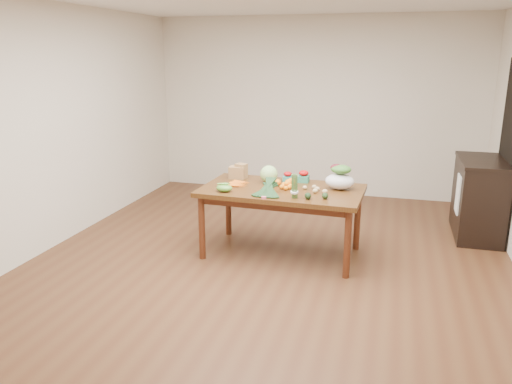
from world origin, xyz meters
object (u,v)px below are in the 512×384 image
(paper_bag, at_px, (237,171))
(cabinet, at_px, (479,198))
(kale_bunch, at_px, (267,188))
(salad_bag, at_px, (340,178))
(mandarin_cluster, at_px, (286,185))
(dining_table, at_px, (281,221))
(asparagus_bundle, at_px, (295,186))
(cabbage, at_px, (269,174))

(paper_bag, bearing_deg, cabinet, 18.53)
(kale_bunch, distance_m, salad_bag, 0.82)
(cabinet, distance_m, mandarin_cluster, 2.44)
(dining_table, xyz_separation_m, salad_bag, (0.60, 0.13, 0.49))
(mandarin_cluster, bearing_deg, dining_table, -169.28)
(cabinet, bearing_deg, asparagus_bundle, -141.58)
(asparagus_bundle, relative_size, salad_bag, 0.82)
(paper_bag, bearing_deg, asparagus_bundle, -38.20)
(cabinet, height_order, asparagus_bundle, asparagus_bundle)
(kale_bunch, height_order, asparagus_bundle, asparagus_bundle)
(cabbage, bearing_deg, cabinet, 23.30)
(kale_bunch, bearing_deg, mandarin_cluster, 70.58)
(mandarin_cluster, bearing_deg, paper_bag, 156.26)
(cabinet, bearing_deg, paper_bag, -161.47)
(dining_table, relative_size, asparagus_bundle, 6.83)
(salad_bag, bearing_deg, dining_table, -167.37)
(mandarin_cluster, relative_size, kale_bunch, 0.45)
(dining_table, relative_size, salad_bag, 5.56)
(mandarin_cluster, xyz_separation_m, salad_bag, (0.55, 0.12, 0.08))
(paper_bag, distance_m, mandarin_cluster, 0.70)
(kale_bunch, bearing_deg, dining_table, 77.44)
(cabinet, height_order, mandarin_cluster, cabinet)
(mandarin_cluster, height_order, salad_bag, salad_bag)
(dining_table, bearing_deg, asparagus_bundle, -56.48)
(cabbage, xyz_separation_m, salad_bag, (0.79, -0.07, 0.02))
(asparagus_bundle, bearing_deg, cabinet, 40.89)
(cabbage, bearing_deg, salad_bag, -4.75)
(dining_table, bearing_deg, kale_bunch, -102.56)
(kale_bunch, bearing_deg, cabbage, 104.26)
(dining_table, distance_m, mandarin_cluster, 0.42)
(asparagus_bundle, bearing_deg, paper_bag, 144.27)
(kale_bunch, bearing_deg, asparagus_bundle, -0.29)
(cabinet, distance_m, paper_bag, 2.92)
(kale_bunch, bearing_deg, salad_bag, 36.20)
(paper_bag, height_order, kale_bunch, paper_bag)
(cabinet, height_order, kale_bunch, cabinet)
(cabbage, bearing_deg, kale_bunch, -78.22)
(dining_table, xyz_separation_m, asparagus_bundle, (0.20, -0.34, 0.50))
(kale_bunch, height_order, salad_bag, salad_bag)
(dining_table, height_order, kale_bunch, kale_bunch)
(mandarin_cluster, bearing_deg, cabinet, 29.71)
(mandarin_cluster, relative_size, asparagus_bundle, 0.72)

